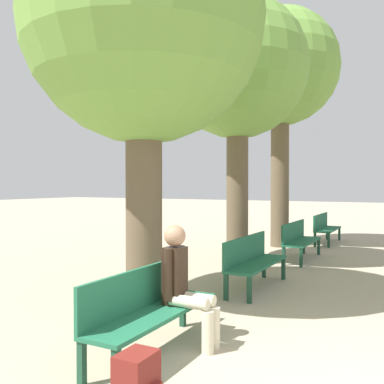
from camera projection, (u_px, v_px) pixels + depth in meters
name	position (u px, v px, depth m)	size (l,w,h in m)	color
bench_row_0	(149.00, 304.00, 4.27)	(0.45, 1.81, 0.84)	#1E6042
bench_row_1	(252.00, 258.00, 6.92)	(0.45, 1.81, 0.84)	#1E6042
bench_row_2	(299.00, 238.00, 9.58)	(0.45, 1.81, 0.84)	#1E6042
bench_row_3	(325.00, 226.00, 12.23)	(0.45, 1.81, 0.84)	#1E6042
tree_row_0	(144.00, 26.00, 5.83)	(3.31, 3.31, 5.56)	brown
tree_row_1	(238.00, 71.00, 8.84)	(2.92, 2.92, 5.56)	brown
tree_row_2	(280.00, 70.00, 11.54)	(3.15, 3.15, 6.43)	brown
person_seated	(184.00, 282.00, 4.45)	(0.60, 0.34, 1.26)	beige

